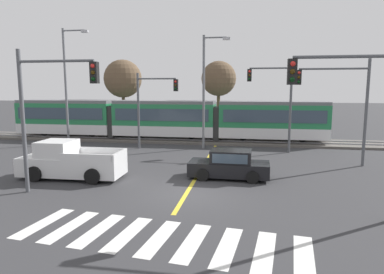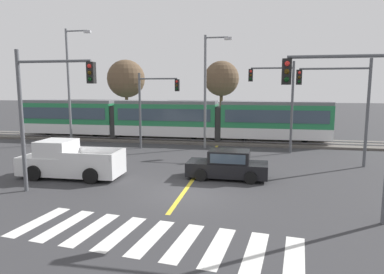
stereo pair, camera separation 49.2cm
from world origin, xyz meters
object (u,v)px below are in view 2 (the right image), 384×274
Objects in this scene: traffic_light_near_right at (354,106)px; bare_tree_west at (221,79)px; traffic_light_far_left at (153,99)px; street_lamp_west at (71,80)px; bare_tree_far_west at (126,79)px; traffic_light_mid_right at (344,97)px; traffic_light_far_right at (278,94)px; traffic_light_near_left at (44,101)px; pickup_truck at (69,162)px; sedan_crossing at (228,165)px; street_lamp_centre at (208,85)px; light_rail_tram at (167,118)px.

traffic_light_near_right is 0.86× the size of bare_tree_west.
street_lamp_west is (-7.58, 1.20, 1.54)m from traffic_light_far_left.
bare_tree_far_west is 1.03× the size of bare_tree_west.
traffic_light_mid_right is 0.85× the size of bare_tree_far_west.
traffic_light_near_right reaches higher than traffic_light_far_left.
traffic_light_far_right is at bearing -57.92° from bare_tree_west.
traffic_light_near_right is (12.50, -1.05, -0.05)m from traffic_light_near_left.
pickup_truck is at bearing -78.53° from bare_tree_far_west.
sedan_crossing is 7.74m from traffic_light_near_right.
street_lamp_centre is (-5.28, 0.79, 0.62)m from traffic_light_far_right.
traffic_light_near_right is at bearing -62.81° from street_lamp_centre.
sedan_crossing is 0.58× the size of bare_tree_west.
bare_tree_west is at bearing 107.96° from traffic_light_near_right.
traffic_light_near_right is 26.56m from bare_tree_far_west.
traffic_light_near_left is (0.55, -2.66, 3.34)m from pickup_truck.
traffic_light_near_right is at bearing -47.06° from sedan_crossing.
street_lamp_west reaches higher than bare_tree_far_west.
street_lamp_west reaches higher than traffic_light_mid_right.
traffic_light_far_right is at bearing 1.05° from traffic_light_far_left.
street_lamp_west is at bearing -157.75° from light_rail_tram.
bare_tree_west is at bearing 87.51° from street_lamp_centre.
bare_tree_far_west reaches higher than traffic_light_mid_right.
traffic_light_far_left is at bearing 78.66° from pickup_truck.
bare_tree_west reaches higher than traffic_light_mid_right.
traffic_light_mid_right is at bearing 79.20° from traffic_light_near_right.
sedan_crossing is at bearing -147.05° from traffic_light_mid_right.
traffic_light_far_left is 9.39m from traffic_light_far_right.
traffic_light_near_left is 1.02× the size of traffic_light_near_right.
sedan_crossing is 20.22m from bare_tree_far_west.
traffic_light_near_right is at bearing -36.83° from street_lamp_west.
street_lamp_centre is 7.18m from bare_tree_west.
traffic_light_near_left is at bearing -150.02° from traffic_light_mid_right.
pickup_truck is (-8.33, -1.37, 0.14)m from sedan_crossing.
street_lamp_west is 1.10× the size of street_lamp_centre.
traffic_light_far_right is (9.45, -4.10, 2.26)m from light_rail_tram.
street_lamp_west is at bearing -108.93° from bare_tree_far_west.
traffic_light_mid_right is 16.48m from traffic_light_near_left.
traffic_light_mid_right is 1.02× the size of traffic_light_near_right.
traffic_light_mid_right reaches higher than sedan_crossing.
street_lamp_west reaches higher than traffic_light_near_right.
traffic_light_mid_right is at bearing -53.77° from bare_tree_west.
light_rail_tram is 5.15× the size of pickup_truck.
street_lamp_centre is (11.69, -0.23, -0.47)m from street_lamp_west.
bare_tree_far_west is at bearing 101.51° from traffic_light_near_left.
bare_tree_far_west is at bearing 143.71° from street_lamp_centre.
street_lamp_centre reaches higher than traffic_light_mid_right.
traffic_light_far_right is 0.90× the size of bare_tree_west.
traffic_light_far_left is (1.84, 9.17, 3.01)m from pickup_truck.
light_rail_tram is 4.22× the size of traffic_light_far_right.
sedan_crossing is 0.78× the size of pickup_truck.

